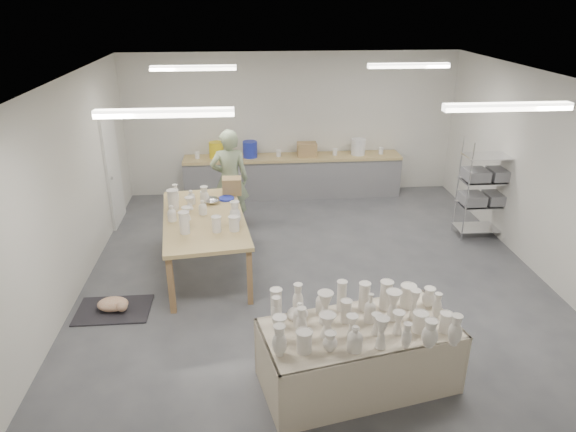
{
  "coord_description": "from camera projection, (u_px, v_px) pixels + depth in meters",
  "views": [
    {
      "loc": [
        -1.0,
        -6.75,
        4.03
      ],
      "look_at": [
        -0.41,
        0.14,
        1.05
      ],
      "focal_mm": 32.0,
      "sensor_mm": 36.0,
      "label": 1
    }
  ],
  "objects": [
    {
      "name": "room",
      "position": [
        310.0,
        150.0,
        7.11
      ],
      "size": [
        8.0,
        8.02,
        3.0
      ],
      "color": "#424449",
      "rests_on": "ground"
    },
    {
      "name": "back_counter",
      "position": [
        292.0,
        175.0,
        11.02
      ],
      "size": [
        4.6,
        0.6,
        1.24
      ],
      "color": "tan",
      "rests_on": "ground"
    },
    {
      "name": "wire_shelf",
      "position": [
        486.0,
        188.0,
        9.02
      ],
      "size": [
        0.88,
        0.48,
        1.8
      ],
      "color": "silver",
      "rests_on": "ground"
    },
    {
      "name": "drying_table",
      "position": [
        358.0,
        351.0,
        5.64
      ],
      "size": [
        2.28,
        1.43,
        1.12
      ],
      "rotation": [
        0.0,
        0.0,
        0.21
      ],
      "color": "olive",
      "rests_on": "ground"
    },
    {
      "name": "work_table",
      "position": [
        205.0,
        214.0,
        7.95
      ],
      "size": [
        1.5,
        2.55,
        1.28
      ],
      "rotation": [
        0.0,
        0.0,
        0.12
      ],
      "color": "tan",
      "rests_on": "ground"
    },
    {
      "name": "rug",
      "position": [
        114.0,
        310.0,
        7.12
      ],
      "size": [
        1.0,
        0.7,
        0.02
      ],
      "primitive_type": "cube",
      "color": "black",
      "rests_on": "ground"
    },
    {
      "name": "cat",
      "position": [
        114.0,
        304.0,
        7.07
      ],
      "size": [
        0.47,
        0.37,
        0.18
      ],
      "rotation": [
        0.0,
        0.0,
        0.21
      ],
      "color": "white",
      "rests_on": "rug"
    },
    {
      "name": "potter",
      "position": [
        230.0,
        180.0,
        9.33
      ],
      "size": [
        0.71,
        0.49,
        1.88
      ],
      "primitive_type": "imported",
      "rotation": [
        0.0,
        0.0,
        3.21
      ],
      "color": "#99AD86",
      "rests_on": "ground"
    },
    {
      "name": "red_stool",
      "position": [
        232.0,
        207.0,
        9.83
      ],
      "size": [
        0.48,
        0.48,
        0.34
      ],
      "rotation": [
        0.0,
        0.0,
        0.42
      ],
      "color": "red",
      "rests_on": "ground"
    }
  ]
}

